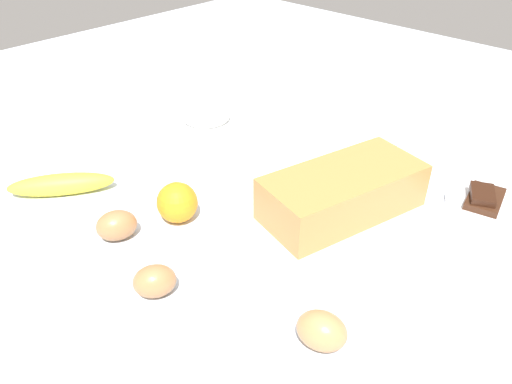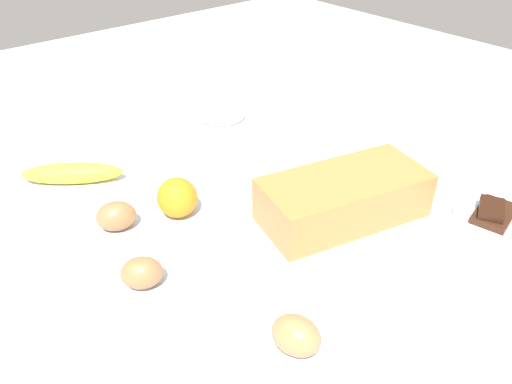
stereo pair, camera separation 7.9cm
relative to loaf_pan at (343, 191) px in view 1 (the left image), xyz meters
The scene contains 10 objects.
ground_plane 0.16m from the loaf_pan, 46.67° to the right, with size 2.40×2.40×0.02m, color silver.
loaf_pan is the anchor object (origin of this frame).
flour_bowl 0.39m from the loaf_pan, 95.52° to the right, with size 0.14×0.14×0.06m.
banana 0.51m from the loaf_pan, 52.80° to the right, with size 0.19×0.04×0.04m, color yellow.
orange_fruit 0.28m from the loaf_pan, 41.70° to the right, with size 0.07×0.07×0.07m, color orange.
butter_block 0.26m from the loaf_pan, 105.56° to the right, with size 0.09×0.06×0.06m, color #F4EDB2.
egg_near_butter 0.35m from the loaf_pan, 11.90° to the right, with size 0.05×0.05×0.06m, color #A26D42.
egg_beside_bowl 0.38m from the loaf_pan, 35.32° to the right, with size 0.05×0.05×0.07m, color #A06B41.
egg_loose 0.30m from the loaf_pan, 30.67° to the left, with size 0.05×0.05×0.07m, color #B67B4A.
chocolate_plate 0.26m from the loaf_pan, 136.80° to the left, with size 0.13×0.13×0.03m.
Camera 1 is at (0.52, 0.49, 0.52)m, focal length 35.42 mm.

